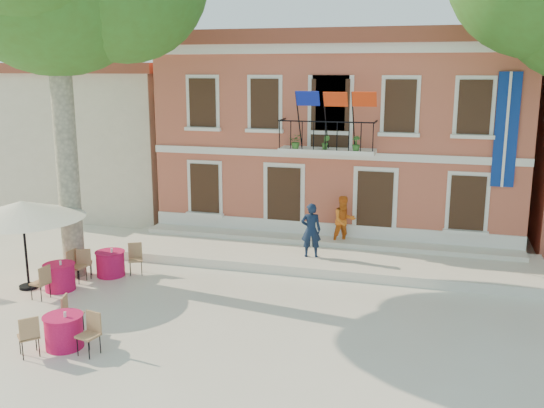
{
  "coord_description": "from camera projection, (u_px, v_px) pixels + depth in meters",
  "views": [
    {
      "loc": [
        5.68,
        -14.33,
        6.19
      ],
      "look_at": [
        0.66,
        3.5,
        2.04
      ],
      "focal_mm": 40.0,
      "sensor_mm": 36.0,
      "label": 1
    }
  ],
  "objects": [
    {
      "name": "neighbor_west",
      "position": [
        107.0,
        133.0,
        28.46
      ],
      "size": [
        9.4,
        9.4,
        6.4
      ],
      "color": "beige",
      "rests_on": "ground"
    },
    {
      "name": "cafe_table_4",
      "position": [
        60.0,
        276.0,
        17.24
      ],
      "size": [
        0.9,
        1.96,
        0.95
      ],
      "color": "#CF134E",
      "rests_on": "ground"
    },
    {
      "name": "cafe_table_3",
      "position": [
        110.0,
        263.0,
        18.42
      ],
      "size": [
        1.89,
        1.28,
        0.95
      ],
      "color": "#CF134E",
      "rests_on": "ground"
    },
    {
      "name": "pedestrian_navy",
      "position": [
        311.0,
        230.0,
        19.22
      ],
      "size": [
        0.72,
        0.55,
        1.75
      ],
      "primitive_type": "imported",
      "rotation": [
        0.0,
        0.0,
        3.37
      ],
      "color": "#0F1B32",
      "rests_on": "terrace"
    },
    {
      "name": "terrace",
      "position": [
        319.0,
        257.0,
        19.89
      ],
      "size": [
        14.0,
        3.4,
        0.3
      ],
      "primitive_type": "cube",
      "color": "silver",
      "rests_on": "ground"
    },
    {
      "name": "pedestrian_orange",
      "position": [
        344.0,
        221.0,
        20.51
      ],
      "size": [
        1.04,
        0.98,
        1.7
      ],
      "primitive_type": "imported",
      "rotation": [
        0.0,
        0.0,
        0.54
      ],
      "color": "orange",
      "rests_on": "terrace"
    },
    {
      "name": "patio_umbrella",
      "position": [
        22.0,
        210.0,
        16.97
      ],
      "size": [
        3.46,
        3.46,
        2.57
      ],
      "color": "black",
      "rests_on": "ground"
    },
    {
      "name": "cafe_table_1",
      "position": [
        64.0,
        330.0,
        13.66
      ],
      "size": [
        1.79,
        1.83,
        0.95
      ],
      "color": "#CF134E",
      "rests_on": "ground"
    },
    {
      "name": "main_building",
      "position": [
        348.0,
        130.0,
        24.34
      ],
      "size": [
        13.5,
        9.59,
        7.5
      ],
      "color": "#B95942",
      "rests_on": "ground"
    },
    {
      "name": "ground",
      "position": [
        213.0,
        303.0,
        16.32
      ],
      "size": [
        90.0,
        90.0,
        0.0
      ],
      "primitive_type": "plane",
      "color": "beige",
      "rests_on": "ground"
    }
  ]
}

